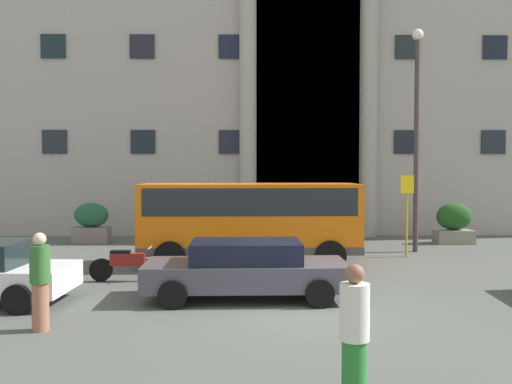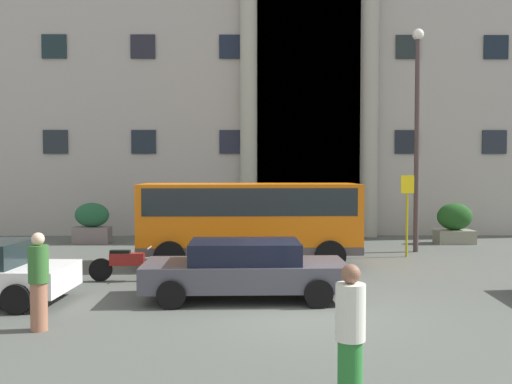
{
  "view_description": "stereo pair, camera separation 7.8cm",
  "coord_description": "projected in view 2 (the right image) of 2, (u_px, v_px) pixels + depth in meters",
  "views": [
    {
      "loc": [
        -1.12,
        -11.21,
        2.92
      ],
      "look_at": [
        -0.91,
        6.6,
        2.21
      ],
      "focal_mm": 38.14,
      "sensor_mm": 36.0,
      "label": 1
    },
    {
      "loc": [
        -1.04,
        -11.21,
        2.92
      ],
      "look_at": [
        -0.91,
        6.6,
        2.21
      ],
      "focal_mm": 38.14,
      "sensor_mm": 36.0,
      "label": 2
    }
  ],
  "objects": [
    {
      "name": "ground_plane",
      "position": [
        302.0,
        313.0,
        11.33
      ],
      "size": [
        80.0,
        64.0,
        0.12
      ],
      "primitive_type": "cube",
      "color": "#4A4E48"
    },
    {
      "name": "office_building_facade",
      "position": [
        272.0,
        45.0,
        28.41
      ],
      "size": [
        34.15,
        9.62,
        19.03
      ],
      "color": "#9E9A92",
      "rests_on": "ground_plane"
    },
    {
      "name": "orange_minibus",
      "position": [
        250.0,
        216.0,
        16.75
      ],
      "size": [
        6.66,
        2.8,
        2.51
      ],
      "rotation": [
        0.0,
        0.0,
        0.03
      ],
      "color": "orange",
      "rests_on": "ground_plane"
    },
    {
      "name": "bus_stop_sign",
      "position": [
        407.0,
        207.0,
        18.26
      ],
      "size": [
        0.44,
        0.08,
        2.75
      ],
      "color": "#959316",
      "rests_on": "ground_plane"
    },
    {
      "name": "hedge_planter_entrance_left",
      "position": [
        455.0,
        224.0,
        21.67
      ],
      "size": [
        1.46,
        0.89,
        1.62
      ],
      "color": "gray",
      "rests_on": "ground_plane"
    },
    {
      "name": "hedge_planter_east",
      "position": [
        292.0,
        225.0,
        21.65
      ],
      "size": [
        1.55,
        0.9,
        1.5
      ],
      "color": "gray",
      "rests_on": "ground_plane"
    },
    {
      "name": "hedge_planter_entrance_right",
      "position": [
        92.0,
        224.0,
        21.8
      ],
      "size": [
        1.43,
        0.74,
        1.62
      ],
      "color": "slate",
      "rests_on": "ground_plane"
    },
    {
      "name": "parked_sedan_second",
      "position": [
        245.0,
        268.0,
        12.36
      ],
      "size": [
        4.61,
        2.08,
        1.32
      ],
      "rotation": [
        0.0,
        0.0,
        0.02
      ],
      "color": "#44444F",
      "rests_on": "ground_plane"
    },
    {
      "name": "motorcycle_far_end",
      "position": [
        126.0,
        264.0,
        14.31
      ],
      "size": [
        2.0,
        0.55,
        0.89
      ],
      "rotation": [
        0.0,
        0.0,
        0.01
      ],
      "color": "black",
      "rests_on": "ground_plane"
    },
    {
      "name": "pedestrian_child_trailing",
      "position": [
        39.0,
        281.0,
        9.87
      ],
      "size": [
        0.36,
        0.36,
        1.79
      ],
      "rotation": [
        0.0,
        0.0,
        3.0
      ],
      "color": "#945F46",
      "rests_on": "ground_plane"
    },
    {
      "name": "pedestrian_woman_with_bag",
      "position": [
        350.0,
        338.0,
        6.51
      ],
      "size": [
        0.36,
        0.36,
        1.8
      ],
      "rotation": [
        0.0,
        0.0,
        4.08
      ],
      "color": "#26732F",
      "rests_on": "ground_plane"
    },
    {
      "name": "lamppost_plaza_centre",
      "position": [
        417.0,
        123.0,
        19.28
      ],
      "size": [
        0.4,
        0.4,
        7.92
      ],
      "color": "#3E3232",
      "rests_on": "ground_plane"
    }
  ]
}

